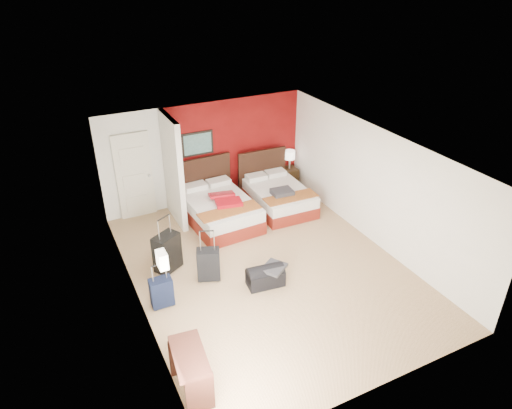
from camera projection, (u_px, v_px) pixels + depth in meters
ground at (267, 268)px, 9.15m from camera, size 6.50×6.50×0.00m
room_walls at (172, 196)px, 9.11m from camera, size 5.02×6.52×2.50m
red_accent_panel at (234, 148)px, 11.38m from camera, size 3.50×0.04×2.50m
partition_wall at (173, 171)px, 10.21m from camera, size 0.12×1.20×2.50m
entry_door at (134, 176)px, 10.49m from camera, size 0.82×0.06×2.05m
bed_left at (220, 211)px, 10.55m from camera, size 1.46×2.01×0.58m
bed_right at (279, 198)px, 11.17m from camera, size 1.29×1.81×0.53m
red_suitcase_open at (225, 199)px, 10.35m from camera, size 0.71×0.88×0.10m
jacket_bundle at (282, 192)px, 10.74m from camera, size 0.51×0.42×0.12m
nightstand at (289, 178)px, 12.16m from camera, size 0.41×0.41×0.55m
table_lamp at (290, 160)px, 11.91m from camera, size 0.34×0.34×0.49m
suitcase_black at (167, 253)px, 8.91m from camera, size 0.60×0.53×0.76m
suitcase_charcoal at (209, 265)px, 8.68m from camera, size 0.49×0.40×0.63m
suitcase_navy at (162, 293)px, 8.04m from camera, size 0.39×0.24×0.54m
duffel_bag at (265, 277)px, 8.60m from camera, size 0.72×0.44×0.35m
jacket_draped at (274, 268)px, 8.52m from camera, size 0.57×0.55×0.06m
desk at (191, 373)px, 6.41m from camera, size 0.52×0.91×0.72m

